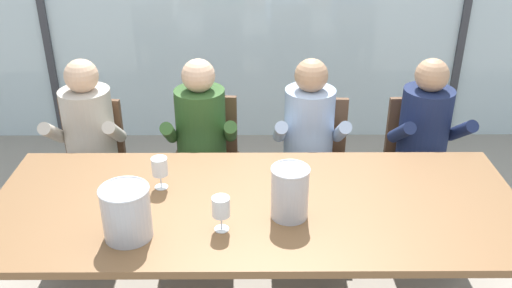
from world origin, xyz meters
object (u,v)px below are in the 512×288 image
Objects in this scene: dining_table at (256,213)px; ice_bucket_primary at (290,192)px; person_olive_shirt at (201,141)px; wine_glass_near_bucket at (221,208)px; chair_center at (315,155)px; person_beige_jumper at (88,141)px; person_pale_blue_shirt at (310,141)px; ice_bucket_secondary at (126,212)px; wine_glass_by_left_taster at (160,168)px; chair_right_of_center at (419,154)px; chair_left_of_center at (205,153)px; chair_near_curtain at (90,156)px; person_navy_polo at (427,140)px.

ice_bucket_primary is at bearing -36.71° from dining_table.
wine_glass_near_bucket is at bearing -82.41° from person_olive_shirt.
person_olive_shirt is at bearing -167.81° from chair_center.
person_pale_blue_shirt is at bearing -1.47° from person_beige_jumper.
wine_glass_by_left_taster is (0.09, 0.42, -0.01)m from ice_bucket_secondary.
person_pale_blue_shirt reaches higher than dining_table.
dining_table is at bearing -143.26° from chair_right_of_center.
person_pale_blue_shirt is at bearing -111.62° from chair_center.
person_pale_blue_shirt reaches higher than wine_glass_by_left_taster.
wine_glass_by_left_taster is at bearing -96.85° from chair_left_of_center.
chair_near_curtain is 1.05m from wine_glass_by_left_taster.
ice_bucket_primary is (-0.24, -1.04, 0.37)m from chair_center.
ice_bucket_primary is at bearing -101.29° from person_pale_blue_shirt.
ice_bucket_primary is 1.52× the size of wine_glass_near_bucket.
dining_table is 15.40× the size of wine_glass_near_bucket.
chair_left_of_center is 0.73m from person_pale_blue_shirt.
wine_glass_near_bucket is at bearing 6.20° from ice_bucket_secondary.
person_pale_blue_shirt reaches higher than wine_glass_near_bucket.
chair_center reaches higher than dining_table.
person_olive_shirt is (-0.35, 0.80, 0.00)m from dining_table.
person_beige_jumper is at bearing 143.12° from dining_table.
person_pale_blue_shirt is 1.00× the size of person_navy_polo.
person_beige_jumper is 2.16m from person_navy_polo.
person_navy_polo is (2.16, 0.00, 0.00)m from person_beige_jumper.
wine_glass_near_bucket is (0.34, -0.37, 0.00)m from wine_glass_by_left_taster.
chair_center is 0.74× the size of person_olive_shirt.
chair_near_curtain is 0.22m from person_beige_jumper.
person_olive_shirt is at bearing -178.30° from chair_right_of_center.
wine_glass_by_left_taster is (-0.66, 0.26, -0.02)m from ice_bucket_primary.
dining_table is 2.98× the size of chair_right_of_center.
dining_table is at bearing -113.08° from person_pale_blue_shirt.
chair_left_of_center is 1.26m from wine_glass_near_bucket.
person_beige_jumper and person_pale_blue_shirt have the same top height.
chair_center is (0.40, 0.92, -0.17)m from dining_table.
chair_left_of_center is 1.32m from ice_bucket_secondary.
wine_glass_near_bucket is (-0.32, -0.11, -0.02)m from ice_bucket_primary.
chair_near_curtain is at bearing 140.20° from dining_table.
wine_glass_near_bucket is at bearing -161.02° from ice_bucket_primary.
chair_center is 3.39× the size of ice_bucket_primary.
person_navy_polo is 1.33m from ice_bucket_primary.
chair_center is (1.51, -0.00, 0.00)m from chair_near_curtain.
chair_center and chair_right_of_center have the same top height.
wine_glass_by_left_taster is (-0.50, 0.15, 0.18)m from dining_table.
chair_center is at bearing 76.96° from ice_bucket_primary.
ice_bucket_primary is at bearing -21.89° from wine_glass_by_left_taster.
chair_left_of_center is 0.24m from person_olive_shirt.
chair_left_of_center is at bearing 85.10° from person_olive_shirt.
chair_right_of_center is 0.79m from person_pale_blue_shirt.
person_navy_polo is (-0.01, -0.13, 0.17)m from chair_right_of_center.
person_navy_polo reaches higher than ice_bucket_primary.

